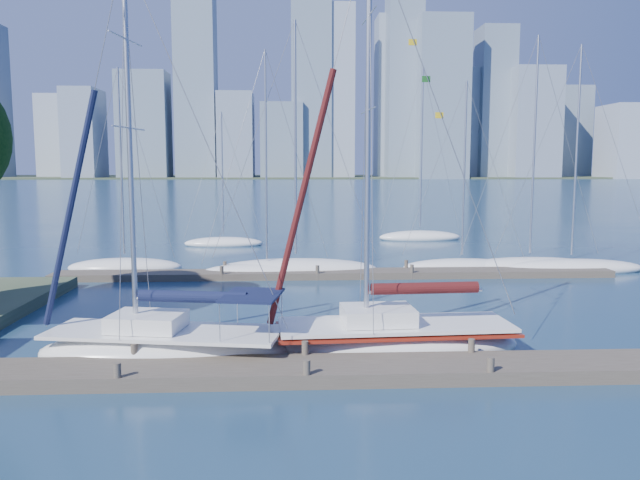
{
  "coord_description": "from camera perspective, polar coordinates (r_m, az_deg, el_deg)",
  "views": [
    {
      "loc": [
        -0.42,
        -17.05,
        5.95
      ],
      "look_at": [
        0.59,
        4.0,
        3.45
      ],
      "focal_mm": 35.0,
      "sensor_mm": 36.0,
      "label": 1
    }
  ],
  "objects": [
    {
      "name": "ground",
      "position": [
        18.06,
        -1.3,
        -12.47
      ],
      "size": [
        700.0,
        700.0,
        0.0
      ],
      "primitive_type": "plane",
      "color": "#172C4A",
      "rests_on": "ground"
    },
    {
      "name": "near_dock",
      "position": [
        18.0,
        -1.3,
        -11.87
      ],
      "size": [
        26.0,
        2.0,
        0.4
      ],
      "primitive_type": "cube",
      "color": "#473F34",
      "rests_on": "ground"
    },
    {
      "name": "far_dock",
      "position": [
        33.63,
        1.41,
        -3.12
      ],
      "size": [
        30.0,
        1.8,
        0.36
      ],
      "primitive_type": "cube",
      "color": "#473F34",
      "rests_on": "ground"
    },
    {
      "name": "far_shore",
      "position": [
        337.1,
        -2.7,
        5.74
      ],
      "size": [
        800.0,
        100.0,
        1.5
      ],
      "primitive_type": "cube",
      "color": "#38472D",
      "rests_on": "ground"
    },
    {
      "name": "sailboat_navy",
      "position": [
        20.0,
        -14.07,
        -7.65
      ],
      "size": [
        8.05,
        3.79,
        12.69
      ],
      "rotation": [
        0.0,
        0.0,
        -0.17
      ],
      "color": "white",
      "rests_on": "ground"
    },
    {
      "name": "sailboat_maroon",
      "position": [
        20.29,
        6.82,
        -7.07
      ],
      "size": [
        8.14,
        3.06,
        13.71
      ],
      "rotation": [
        0.0,
        0.0,
        0.06
      ],
      "color": "white",
      "rests_on": "ground"
    },
    {
      "name": "bg_boat_0",
      "position": [
        37.33,
        -17.4,
        -2.32
      ],
      "size": [
        6.81,
        4.27,
        11.71
      ],
      "rotation": [
        0.0,
        0.0,
        -0.35
      ],
      "color": "white",
      "rests_on": "ground"
    },
    {
      "name": "bg_boat_1",
      "position": [
        34.3,
        -4.85,
        -2.84
      ],
      "size": [
        7.45,
        4.31,
        12.39
      ],
      "rotation": [
        0.0,
        0.0,
        0.34
      ],
      "color": "white",
      "rests_on": "ground"
    },
    {
      "name": "bg_boat_2",
      "position": [
        34.68,
        -2.21,
        -2.64
      ],
      "size": [
        9.39,
        3.77,
        14.08
      ],
      "rotation": [
        0.0,
        0.0,
        0.14
      ],
      "color": "white",
      "rests_on": "ground"
    },
    {
      "name": "bg_boat_3",
      "position": [
        36.76,
        12.84,
        -2.36
      ],
      "size": [
        7.09,
        3.58,
        10.97
      ],
      "rotation": [
        0.0,
        0.0,
        -0.24
      ],
      "color": "white",
      "rests_on": "ground"
    },
    {
      "name": "bg_boat_4",
      "position": [
        37.87,
        18.61,
        -2.24
      ],
      "size": [
        8.62,
        2.99,
        13.49
      ],
      "rotation": [
        0.0,
        0.0,
        0.1
      ],
      "color": "white",
      "rests_on": "ground"
    },
    {
      "name": "bg_boat_5",
      "position": [
        38.08,
        21.98,
        -2.34
      ],
      "size": [
        8.62,
        4.63,
        12.88
      ],
      "rotation": [
        0.0,
        0.0,
        -0.31
      ],
      "color": "white",
      "rests_on": "ground"
    },
    {
      "name": "bg_boat_6",
      "position": [
        47.49,
        -8.8,
        -0.24
      ],
      "size": [
        6.19,
        3.95,
        10.21
      ],
      "rotation": [
        0.0,
        0.0,
        0.37
      ],
      "color": "white",
      "rests_on": "ground"
    },
    {
      "name": "bg_boat_7",
      "position": [
        51.32,
        9.12,
        0.34
      ],
      "size": [
        6.89,
        3.07,
        14.1
      ],
      "rotation": [
        0.0,
        0.0,
        0.13
      ],
      "color": "white",
      "rests_on": "ground"
    },
    {
      "name": "skyline",
      "position": [
        309.65,
        0.53,
        12.16
      ],
      "size": [
        503.09,
        51.31,
        111.31
      ],
      "color": "gray",
      "rests_on": "ground"
    }
  ]
}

